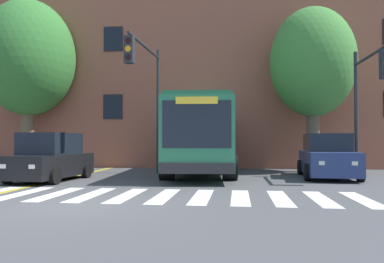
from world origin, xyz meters
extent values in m
plane|color=#4C4C4F|center=(0.00, 0.00, 0.00)|extent=(120.00, 120.00, 0.00)
cube|color=white|center=(-2.23, 1.85, 0.00)|extent=(0.56, 2.86, 0.01)
cube|color=white|center=(-1.20, 1.82, 0.00)|extent=(0.56, 2.86, 0.01)
cube|color=white|center=(-0.16, 1.79, 0.00)|extent=(0.56, 2.86, 0.01)
cube|color=white|center=(0.87, 1.76, 0.00)|extent=(0.56, 2.86, 0.01)
cube|color=white|center=(1.90, 1.73, 0.00)|extent=(0.56, 2.86, 0.01)
cube|color=white|center=(2.93, 1.71, 0.00)|extent=(0.56, 2.86, 0.01)
cube|color=white|center=(3.97, 1.68, 0.00)|extent=(0.56, 2.86, 0.01)
cube|color=white|center=(5.00, 1.65, 0.00)|extent=(0.56, 2.86, 0.01)
cube|color=white|center=(6.03, 1.62, 0.00)|extent=(0.56, 2.86, 0.01)
cube|color=white|center=(7.07, 1.60, 0.00)|extent=(0.56, 2.86, 0.01)
cube|color=gold|center=(-3.02, 15.76, 0.00)|extent=(0.12, 36.00, 0.01)
cube|color=gold|center=(-2.86, 15.76, 0.00)|extent=(0.12, 36.00, 0.01)
cube|color=#28704C|center=(2.32, 9.44, 1.75)|extent=(3.13, 11.24, 2.64)
cube|color=black|center=(3.60, 9.51, 2.01)|extent=(0.57, 10.22, 0.95)
cube|color=black|center=(1.05, 9.38, 2.01)|extent=(0.57, 10.22, 0.95)
cube|color=black|center=(2.62, 3.88, 2.06)|extent=(2.28, 0.15, 1.58)
cube|color=yellow|center=(2.62, 3.88, 2.85)|extent=(1.39, 0.10, 0.24)
cube|color=#232326|center=(2.62, 3.85, 0.61)|extent=(2.49, 0.23, 0.36)
cube|color=#246444|center=(2.32, 9.44, 3.14)|extent=(2.95, 10.79, 0.16)
cylinder|color=black|center=(3.72, 6.07, 0.49)|extent=(0.61, 1.01, 0.98)
cylinder|color=black|center=(1.30, 5.94, 0.49)|extent=(0.61, 1.01, 0.98)
cylinder|color=black|center=(3.40, 12.01, 0.49)|extent=(0.61, 1.01, 0.98)
cylinder|color=black|center=(0.98, 11.88, 0.49)|extent=(0.61, 1.01, 0.98)
cylinder|color=black|center=(3.34, 13.11, 0.49)|extent=(0.61, 1.01, 0.98)
cylinder|color=black|center=(0.92, 12.98, 0.49)|extent=(0.61, 1.01, 0.98)
cube|color=black|center=(-3.13, 5.34, 0.58)|extent=(2.06, 4.08, 0.83)
cube|color=black|center=(-3.13, 5.38, 1.41)|extent=(1.75, 2.29, 0.82)
cube|color=white|center=(-2.76, 3.31, 0.67)|extent=(0.20, 0.06, 0.14)
cube|color=white|center=(-3.81, 3.39, 0.67)|extent=(0.20, 0.06, 0.14)
cylinder|color=black|center=(-2.32, 4.05, 0.30)|extent=(0.27, 0.62, 0.60)
cylinder|color=black|center=(-4.12, 4.19, 0.30)|extent=(0.27, 0.62, 0.60)
cylinder|color=black|center=(-2.13, 6.49, 0.30)|extent=(0.27, 0.62, 0.60)
cylinder|color=black|center=(-3.93, 6.63, 0.30)|extent=(0.27, 0.62, 0.60)
cube|color=navy|center=(7.71, 7.42, 0.63)|extent=(2.23, 4.54, 0.90)
cube|color=black|center=(7.72, 7.55, 1.45)|extent=(1.84, 2.25, 0.73)
cube|color=white|center=(8.06, 5.16, 0.72)|extent=(0.20, 0.06, 0.14)
cube|color=white|center=(6.96, 5.26, 0.72)|extent=(0.20, 0.06, 0.14)
cylinder|color=black|center=(8.53, 5.98, 0.33)|extent=(0.28, 0.68, 0.66)
cylinder|color=black|center=(6.65, 6.15, 0.33)|extent=(0.28, 0.68, 0.66)
cylinder|color=black|center=(8.77, 8.69, 0.33)|extent=(0.28, 0.68, 0.66)
cylinder|color=black|center=(6.89, 8.86, 0.33)|extent=(0.28, 0.68, 0.66)
cube|color=#B7BABF|center=(3.43, 18.69, 0.59)|extent=(1.84, 4.05, 0.85)
cube|color=black|center=(3.43, 18.73, 1.41)|extent=(1.61, 2.25, 0.80)
cube|color=white|center=(4.01, 16.69, 0.67)|extent=(0.20, 0.05, 0.14)
cube|color=white|center=(2.98, 16.65, 0.67)|extent=(0.20, 0.05, 0.14)
cylinder|color=black|center=(4.35, 17.48, 0.30)|extent=(0.24, 0.61, 0.60)
cylinder|color=black|center=(2.59, 17.42, 0.30)|extent=(0.24, 0.61, 0.60)
cylinder|color=black|center=(4.26, 19.95, 0.30)|extent=(0.24, 0.61, 0.60)
cylinder|color=black|center=(2.51, 19.90, 0.30)|extent=(0.24, 0.61, 0.60)
cylinder|color=#28282D|center=(8.97, 7.71, 2.62)|extent=(0.16, 0.16, 5.24)
cylinder|color=#28282D|center=(8.95, 6.11, 4.69)|extent=(0.16, 3.21, 0.11)
cylinder|color=#28282D|center=(0.39, 8.88, 2.90)|extent=(0.16, 0.16, 5.81)
cylinder|color=#28282D|center=(0.24, 6.76, 5.42)|extent=(0.42, 4.25, 0.11)
cube|color=#28282D|center=(0.09, 4.79, 4.82)|extent=(0.36, 0.30, 1.00)
cylinder|color=black|center=(0.08, 4.64, 5.12)|extent=(0.22, 0.05, 0.22)
cylinder|color=orange|center=(0.08, 4.64, 4.82)|extent=(0.22, 0.05, 0.22)
cylinder|color=black|center=(0.08, 4.64, 4.52)|extent=(0.22, 0.05, 0.22)
cylinder|color=brown|center=(7.81, 10.40, 1.56)|extent=(0.62, 0.62, 3.11)
ellipsoid|color=#428438|center=(7.81, 10.40, 5.40)|extent=(5.11, 5.35, 5.38)
cylinder|color=brown|center=(-7.31, 11.17, 1.70)|extent=(0.69, 0.69, 3.40)
ellipsoid|color=#387A33|center=(-7.31, 11.17, 6.11)|extent=(7.05, 7.05, 6.38)
cube|color=#9E5642|center=(-2.87, 16.69, 6.94)|extent=(38.30, 8.73, 13.88)
cube|color=black|center=(-2.87, 12.30, 3.47)|extent=(1.10, 0.06, 1.40)
cube|color=black|center=(-2.87, 12.30, 7.36)|extent=(1.10, 0.06, 1.40)
camera|label=1|loc=(3.63, -8.40, 1.50)|focal=35.00mm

